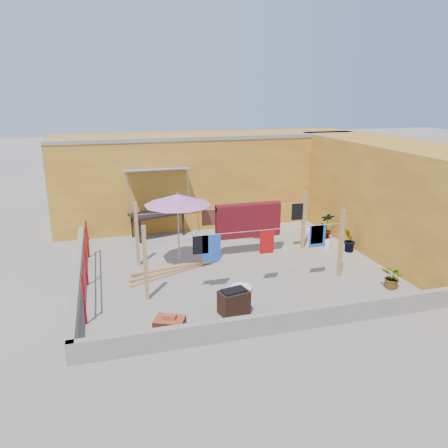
{
  "coord_description": "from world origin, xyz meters",
  "views": [
    {
      "loc": [
        -3.29,
        -10.78,
        4.64
      ],
      "look_at": [
        -0.16,
        0.3,
        1.15
      ],
      "focal_mm": 35.0,
      "sensor_mm": 36.0,
      "label": 1
    }
  ],
  "objects_px": {
    "patio_umbrella": "(178,200)",
    "green_hose": "(264,226)",
    "water_jug_a": "(327,245)",
    "water_jug_b": "(309,234)",
    "brazier": "(234,302)",
    "plant_back_a": "(258,224)",
    "white_basin": "(241,288)",
    "outdoor_table": "(157,215)",
    "brick_stack": "(170,328)"
  },
  "relations": [
    {
      "from": "green_hose",
      "to": "white_basin",
      "type": "bearing_deg",
      "value": -116.71
    },
    {
      "from": "green_hose",
      "to": "water_jug_a",
      "type": "bearing_deg",
      "value": -68.73
    },
    {
      "from": "patio_umbrella",
      "to": "brazier",
      "type": "distance_m",
      "value": 3.38
    },
    {
      "from": "patio_umbrella",
      "to": "white_basin",
      "type": "distance_m",
      "value": 2.86
    },
    {
      "from": "plant_back_a",
      "to": "patio_umbrella",
      "type": "bearing_deg",
      "value": -147.21
    },
    {
      "from": "water_jug_a",
      "to": "plant_back_a",
      "type": "distance_m",
      "value": 2.39
    },
    {
      "from": "patio_umbrella",
      "to": "water_jug_a",
      "type": "bearing_deg",
      "value": 2.54
    },
    {
      "from": "brazier",
      "to": "plant_back_a",
      "type": "relative_size",
      "value": 0.81
    },
    {
      "from": "patio_umbrella",
      "to": "green_hose",
      "type": "bearing_deg",
      "value": 39.29
    },
    {
      "from": "brazier",
      "to": "plant_back_a",
      "type": "bearing_deg",
      "value": 64.24
    },
    {
      "from": "outdoor_table",
      "to": "brazier",
      "type": "height_order",
      "value": "outdoor_table"
    },
    {
      "from": "plant_back_a",
      "to": "water_jug_b",
      "type": "bearing_deg",
      "value": -21.26
    },
    {
      "from": "brazier",
      "to": "water_jug_b",
      "type": "height_order",
      "value": "brazier"
    },
    {
      "from": "patio_umbrella",
      "to": "plant_back_a",
      "type": "height_order",
      "value": "patio_umbrella"
    },
    {
      "from": "white_basin",
      "to": "patio_umbrella",
      "type": "bearing_deg",
      "value": 123.34
    },
    {
      "from": "brazier",
      "to": "white_basin",
      "type": "xyz_separation_m",
      "value": [
        0.51,
        1.07,
        -0.22
      ]
    },
    {
      "from": "brazier",
      "to": "water_jug_b",
      "type": "bearing_deg",
      "value": 47.27
    },
    {
      "from": "patio_umbrella",
      "to": "green_hose",
      "type": "distance_m",
      "value": 4.98
    },
    {
      "from": "outdoor_table",
      "to": "green_hose",
      "type": "relative_size",
      "value": 3.73
    },
    {
      "from": "white_basin",
      "to": "plant_back_a",
      "type": "bearing_deg",
      "value": 64.18
    },
    {
      "from": "water_jug_b",
      "to": "patio_umbrella",
      "type": "bearing_deg",
      "value": -163.79
    },
    {
      "from": "green_hose",
      "to": "water_jug_b",
      "type": "bearing_deg",
      "value": -58.13
    },
    {
      "from": "outdoor_table",
      "to": "white_basin",
      "type": "distance_m",
      "value": 4.98
    },
    {
      "from": "water_jug_a",
      "to": "water_jug_b",
      "type": "relative_size",
      "value": 0.88
    },
    {
      "from": "brick_stack",
      "to": "white_basin",
      "type": "relative_size",
      "value": 1.28
    },
    {
      "from": "green_hose",
      "to": "plant_back_a",
      "type": "relative_size",
      "value": 0.59
    },
    {
      "from": "brick_stack",
      "to": "brazier",
      "type": "relative_size",
      "value": 1.0
    },
    {
      "from": "green_hose",
      "to": "plant_back_a",
      "type": "distance_m",
      "value": 1.21
    },
    {
      "from": "brick_stack",
      "to": "water_jug_b",
      "type": "relative_size",
      "value": 2.0
    },
    {
      "from": "outdoor_table",
      "to": "green_hose",
      "type": "height_order",
      "value": "outdoor_table"
    },
    {
      "from": "white_basin",
      "to": "water_jug_b",
      "type": "distance_m",
      "value": 4.6
    },
    {
      "from": "white_basin",
      "to": "green_hose",
      "type": "height_order",
      "value": "white_basin"
    },
    {
      "from": "white_basin",
      "to": "outdoor_table",
      "type": "bearing_deg",
      "value": 106.39
    },
    {
      "from": "brazier",
      "to": "white_basin",
      "type": "bearing_deg",
      "value": 64.47
    },
    {
      "from": "patio_umbrella",
      "to": "water_jug_b",
      "type": "distance_m",
      "value": 5.07
    },
    {
      "from": "patio_umbrella",
      "to": "green_hose",
      "type": "relative_size",
      "value": 4.15
    },
    {
      "from": "water_jug_a",
      "to": "green_hose",
      "type": "bearing_deg",
      "value": 111.27
    },
    {
      "from": "water_jug_a",
      "to": "green_hose",
      "type": "distance_m",
      "value": 2.91
    },
    {
      "from": "water_jug_a",
      "to": "outdoor_table",
      "type": "bearing_deg",
      "value": 150.64
    },
    {
      "from": "plant_back_a",
      "to": "green_hose",
      "type": "bearing_deg",
      "value": 60.04
    },
    {
      "from": "patio_umbrella",
      "to": "green_hose",
      "type": "xyz_separation_m",
      "value": [
        3.57,
        2.92,
        -1.88
      ]
    },
    {
      "from": "patio_umbrella",
      "to": "plant_back_a",
      "type": "relative_size",
      "value": 2.46
    },
    {
      "from": "brick_stack",
      "to": "water_jug_a",
      "type": "height_order",
      "value": "brick_stack"
    },
    {
      "from": "white_basin",
      "to": "plant_back_a",
      "type": "xyz_separation_m",
      "value": [
        1.81,
        3.74,
        0.38
      ]
    },
    {
      "from": "brick_stack",
      "to": "green_hose",
      "type": "distance_m",
      "value": 7.76
    },
    {
      "from": "outdoor_table",
      "to": "white_basin",
      "type": "relative_size",
      "value": 3.5
    },
    {
      "from": "water_jug_a",
      "to": "plant_back_a",
      "type": "relative_size",
      "value": 0.35
    },
    {
      "from": "plant_back_a",
      "to": "brazier",
      "type": "bearing_deg",
      "value": -115.76
    },
    {
      "from": "patio_umbrella",
      "to": "water_jug_b",
      "type": "bearing_deg",
      "value": 16.21
    },
    {
      "from": "brazier",
      "to": "water_jug_b",
      "type": "distance_m",
      "value": 5.72
    }
  ]
}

